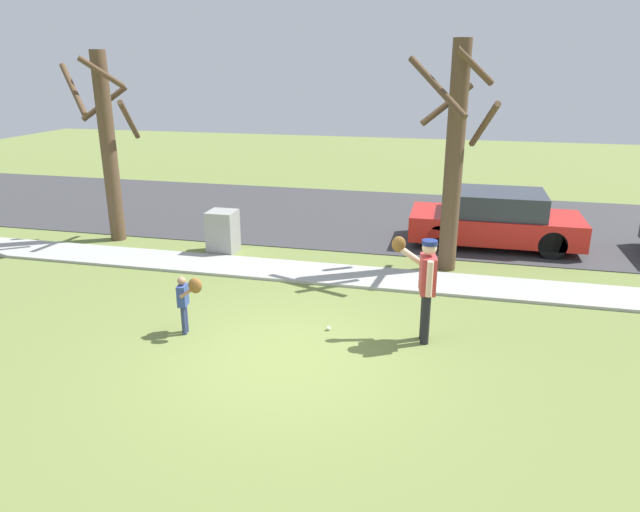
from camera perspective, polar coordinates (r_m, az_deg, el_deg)
ground_plane at (r=11.97m, az=1.46°, el=-2.15°), size 48.00×48.00×0.00m
sidewalk_strip at (r=12.05m, az=1.56°, el=-1.86°), size 36.00×1.20×0.06m
road_surface at (r=16.76m, az=5.11°, el=3.90°), size 36.00×6.80×0.02m
person_adult at (r=9.07m, az=10.35°, el=-2.25°), size 0.75×0.59×1.69m
person_child at (r=9.52m, az=-13.10°, el=-3.91°), size 0.49×0.37×1.04m
baseball at (r=9.66m, az=0.83°, el=-7.18°), size 0.07×0.07×0.07m
utility_cabinet at (r=13.61m, az=-9.62°, el=2.38°), size 0.63×0.62×1.00m
street_tree_near at (r=12.16m, az=13.23°, el=9.97°), size 1.84×1.88×4.71m
street_tree_far at (r=14.96m, az=-20.33°, el=10.53°), size 1.84×1.88×4.54m
parked_hatchback_red at (r=14.52m, az=16.98°, el=3.50°), size 4.00×1.75×1.33m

